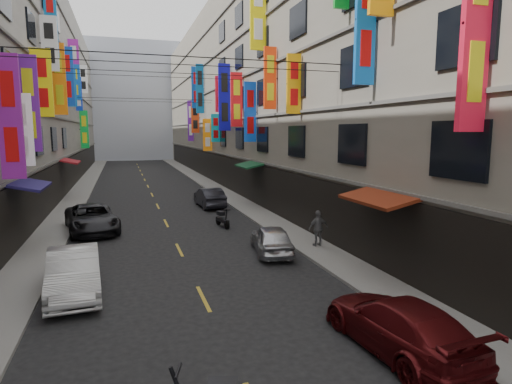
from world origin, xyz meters
TOP-DOWN VIEW (x-y plane):
  - sidewalk_left at (-6.00, 42.00)m, footprint 2.00×90.00m
  - sidewalk_right at (6.00, 42.00)m, footprint 2.00×90.00m
  - building_row_right at (11.99, 42.00)m, footprint 10.14×90.00m
  - haze_block at (0.00, 92.00)m, footprint 18.00×8.00m
  - shop_signage at (-0.03, 35.07)m, footprint 14.00×55.00m
  - street_awnings at (-1.26, 26.00)m, footprint 13.99×35.20m
  - overhead_cables at (0.00, 30.00)m, footprint 14.00×38.04m
  - lane_markings at (0.00, 39.00)m, footprint 0.12×80.20m
  - scooter_far_right at (2.93, 28.05)m, footprint 0.59×1.80m
  - car_left_mid at (-3.99, 19.64)m, footprint 1.94×4.64m
  - car_left_far at (-4.00, 28.97)m, footprint 3.29×5.58m
  - car_right_near at (3.96, 13.32)m, footprint 2.16×4.71m
  - car_right_mid at (3.82, 22.22)m, footprint 2.10×3.96m
  - car_right_far at (3.51, 34.62)m, footprint 1.66×4.26m
  - pedestrian_rfar at (6.13, 22.35)m, footprint 1.00×0.61m

SIDE VIEW (x-z plane):
  - lane_markings at x=0.00m, z-range 0.00..0.01m
  - sidewalk_left at x=-6.00m, z-range 0.00..0.12m
  - sidewalk_right at x=6.00m, z-range 0.00..0.12m
  - scooter_far_right at x=2.93m, z-range -0.13..1.01m
  - car_right_mid at x=3.82m, z-range 0.00..1.28m
  - car_right_near at x=3.96m, z-range 0.00..1.34m
  - car_right_far at x=3.51m, z-range 0.00..1.38m
  - car_left_far at x=-4.00m, z-range 0.00..1.46m
  - car_left_mid at x=-3.99m, z-range 0.00..1.49m
  - pedestrian_rfar at x=6.13m, z-range 0.12..1.78m
  - street_awnings at x=-1.26m, z-range 2.80..3.20m
  - overhead_cables at x=0.00m, z-range 8.18..9.42m
  - shop_signage at x=-0.03m, z-range 3.11..15.14m
  - building_row_right at x=11.99m, z-range -0.01..18.99m
  - haze_block at x=0.00m, z-range 0.00..22.00m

